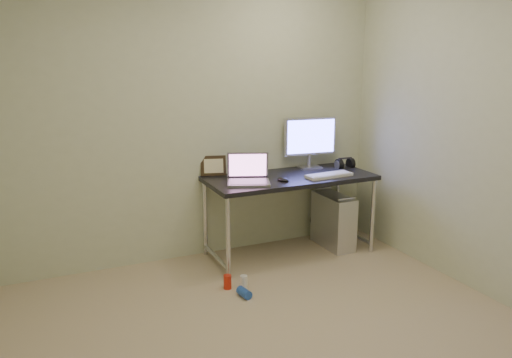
% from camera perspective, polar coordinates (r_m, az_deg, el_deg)
% --- Properties ---
extents(floor, '(3.50, 3.50, 0.00)m').
position_cam_1_polar(floor, '(3.36, 3.68, -18.80)').
color(floor, tan).
rests_on(floor, ground).
extents(wall_back, '(3.50, 0.02, 2.50)m').
position_cam_1_polar(wall_back, '(4.48, -6.68, 6.55)').
color(wall_back, beige).
rests_on(wall_back, ground).
extents(wall_right, '(0.02, 3.50, 2.50)m').
position_cam_1_polar(wall_right, '(4.01, 26.70, 4.35)').
color(wall_right, beige).
rests_on(wall_right, ground).
extents(desk, '(1.53, 0.67, 0.75)m').
position_cam_1_polar(desk, '(4.58, 3.90, -0.65)').
color(desk, black).
rests_on(desk, ground).
extents(tower_computer, '(0.22, 0.49, 0.55)m').
position_cam_1_polar(tower_computer, '(4.92, 8.82, -4.73)').
color(tower_computer, silver).
rests_on(tower_computer, ground).
extents(cable_a, '(0.01, 0.16, 0.69)m').
position_cam_1_polar(cable_a, '(5.09, 6.59, -2.35)').
color(cable_a, black).
rests_on(cable_a, ground).
extents(cable_b, '(0.02, 0.11, 0.71)m').
position_cam_1_polar(cable_b, '(5.13, 7.57, -2.50)').
color(cable_b, black).
rests_on(cable_b, ground).
extents(can_red, '(0.06, 0.06, 0.11)m').
position_cam_1_polar(can_red, '(4.07, -3.28, -11.66)').
color(can_red, red).
rests_on(can_red, ground).
extents(can_white, '(0.07, 0.07, 0.11)m').
position_cam_1_polar(can_white, '(4.07, -1.42, -11.69)').
color(can_white, white).
rests_on(can_white, ground).
extents(can_blue, '(0.09, 0.14, 0.07)m').
position_cam_1_polar(can_blue, '(3.95, -1.35, -12.87)').
color(can_blue, blue).
rests_on(can_blue, ground).
extents(laptop, '(0.44, 0.41, 0.25)m').
position_cam_1_polar(laptop, '(4.31, -0.90, 0.38)').
color(laptop, silver).
rests_on(laptop, desk).
extents(monitor, '(0.53, 0.18, 0.50)m').
position_cam_1_polar(monitor, '(4.86, 6.22, 4.61)').
color(monitor, silver).
rests_on(monitor, desk).
extents(keyboard, '(0.45, 0.18, 0.03)m').
position_cam_1_polar(keyboard, '(4.57, 8.34, 0.43)').
color(keyboard, silver).
rests_on(keyboard, desk).
extents(mouse_right, '(0.11, 0.14, 0.04)m').
position_cam_1_polar(mouse_right, '(4.71, 10.57, 0.83)').
color(mouse_right, black).
rests_on(mouse_right, desk).
extents(mouse_left, '(0.11, 0.14, 0.04)m').
position_cam_1_polar(mouse_left, '(4.36, 3.11, 0.02)').
color(mouse_left, black).
rests_on(mouse_left, desk).
extents(headphones, '(0.18, 0.11, 0.12)m').
position_cam_1_polar(headphones, '(4.98, 10.12, 1.70)').
color(headphones, black).
rests_on(headphones, desk).
extents(picture_frame, '(0.24, 0.13, 0.19)m').
position_cam_1_polar(picture_frame, '(4.56, -4.91, 1.52)').
color(picture_frame, black).
rests_on(picture_frame, desk).
extents(webcam, '(0.04, 0.03, 0.11)m').
position_cam_1_polar(webcam, '(4.56, -2.41, 1.43)').
color(webcam, silver).
rests_on(webcam, desk).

